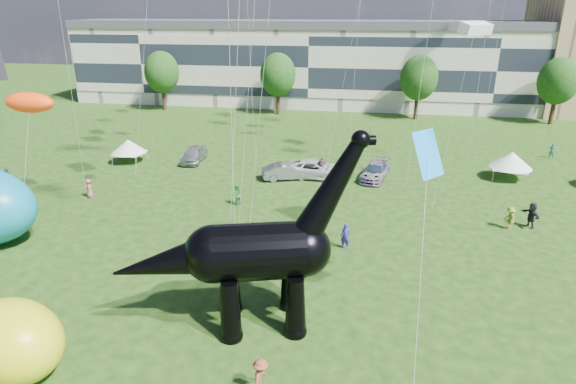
# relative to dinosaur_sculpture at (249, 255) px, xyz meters

# --- Properties ---
(ground) EXTENTS (220.00, 220.00, 0.00)m
(ground) POSITION_rel_dinosaur_sculpture_xyz_m (3.39, -2.44, -3.82)
(ground) COLOR #16330C
(ground) RESTS_ON ground
(terrace_row) EXTENTS (78.00, 11.00, 12.00)m
(terrace_row) POSITION_rel_dinosaur_sculpture_xyz_m (-4.61, 59.56, 2.18)
(terrace_row) COLOR beige
(terrace_row) RESTS_ON ground
(tree_far_left) EXTENTS (5.20, 5.20, 9.44)m
(tree_far_left) POSITION_rel_dinosaur_sculpture_xyz_m (-26.61, 50.56, 2.47)
(tree_far_left) COLOR #382314
(tree_far_left) RESTS_ON ground
(tree_mid_left) EXTENTS (5.20, 5.20, 9.44)m
(tree_mid_left) POSITION_rel_dinosaur_sculpture_xyz_m (-8.61, 50.56, 2.47)
(tree_mid_left) COLOR #382314
(tree_mid_left) RESTS_ON ground
(tree_mid_right) EXTENTS (5.20, 5.20, 9.44)m
(tree_mid_right) POSITION_rel_dinosaur_sculpture_xyz_m (11.39, 50.56, 2.47)
(tree_mid_right) COLOR #382314
(tree_mid_right) RESTS_ON ground
(tree_far_right) EXTENTS (5.20, 5.20, 9.44)m
(tree_far_right) POSITION_rel_dinosaur_sculpture_xyz_m (29.39, 50.56, 2.47)
(tree_far_right) COLOR #382314
(tree_far_right) RESTS_ON ground
(dinosaur_sculpture) EXTENTS (12.33, 5.21, 10.13)m
(dinosaur_sculpture) POSITION_rel_dinosaur_sculpture_xyz_m (0.00, 0.00, 0.00)
(dinosaur_sculpture) COLOR black
(dinosaur_sculpture) RESTS_ON ground
(car_silver) EXTENTS (2.13, 4.76, 1.59)m
(car_silver) POSITION_rel_dinosaur_sculpture_xyz_m (-12.49, 25.48, -3.03)
(car_silver) COLOR #BABBBF
(car_silver) RESTS_ON ground
(car_grey) EXTENTS (4.76, 3.00, 1.48)m
(car_grey) POSITION_rel_dinosaur_sculpture_xyz_m (-2.12, 21.76, -3.08)
(car_grey) COLOR slate
(car_grey) RESTS_ON ground
(car_white) EXTENTS (5.99, 2.86, 1.65)m
(car_white) POSITION_rel_dinosaur_sculpture_xyz_m (0.38, 22.68, -3.00)
(car_white) COLOR silver
(car_white) RESTS_ON ground
(car_dark) EXTENTS (3.01, 5.37, 1.47)m
(car_dark) POSITION_rel_dinosaur_sculpture_xyz_m (5.91, 23.29, -3.09)
(car_dark) COLOR #595960
(car_dark) RESTS_ON ground
(gazebo_near) EXTENTS (4.42, 4.42, 2.60)m
(gazebo_near) POSITION_rel_dinosaur_sculpture_xyz_m (18.11, 25.40, -2.00)
(gazebo_near) COLOR white
(gazebo_near) RESTS_ON ground
(gazebo_left) EXTENTS (3.49, 3.49, 2.41)m
(gazebo_left) POSITION_rel_dinosaur_sculpture_xyz_m (-18.89, 24.10, -2.13)
(gazebo_left) COLOR silver
(gazebo_left) RESTS_ON ground
(inflatable_yellow) EXTENTS (5.30, 4.48, 3.58)m
(inflatable_yellow) POSITION_rel_dinosaur_sculpture_xyz_m (-8.89, -5.38, -2.04)
(inflatable_yellow) COLOR yellow
(inflatable_yellow) RESTS_ON ground
(visitors) EXTENTS (51.01, 38.72, 1.89)m
(visitors) POSITION_rel_dinosaur_sculpture_xyz_m (2.77, 12.55, -2.95)
(visitors) COLOR #A75354
(visitors) RESTS_ON ground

